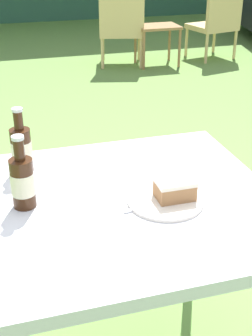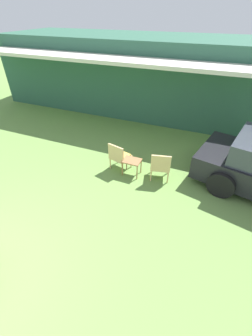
% 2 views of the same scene
% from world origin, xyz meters
% --- Properties ---
extents(wicker_chair_cushioned, '(0.60, 0.57, 0.83)m').
position_xyz_m(wicker_chair_cushioned, '(1.13, 4.17, 0.45)').
color(wicker_chair_cushioned, tan).
rests_on(wicker_chair_cushioned, ground_plane).
extents(wicker_chair_plain, '(0.59, 0.57, 0.83)m').
position_xyz_m(wicker_chair_plain, '(2.32, 4.15, 0.46)').
color(wicker_chair_plain, tan).
rests_on(wicker_chair_plain, ground_plane).
extents(garden_side_table, '(0.49, 0.38, 0.46)m').
position_xyz_m(garden_side_table, '(1.54, 4.08, 0.39)').
color(garden_side_table, '#996B42').
rests_on(garden_side_table, ground_plane).
extents(patio_table, '(0.85, 0.84, 0.73)m').
position_xyz_m(patio_table, '(0.00, 0.00, 0.66)').
color(patio_table, silver).
rests_on(patio_table, ground_plane).
extents(cake_on_plate, '(0.23, 0.23, 0.07)m').
position_xyz_m(cake_on_plate, '(0.09, -0.05, 0.75)').
color(cake_on_plate, silver).
rests_on(cake_on_plate, patio_table).
extents(cola_bottle_near, '(0.07, 0.07, 0.22)m').
position_xyz_m(cola_bottle_near, '(-0.31, 0.27, 0.81)').
color(cola_bottle_near, '#381E0F').
rests_on(cola_bottle_near, patio_table).
extents(cola_bottle_far, '(0.07, 0.07, 0.22)m').
position_xyz_m(cola_bottle_far, '(-0.33, 0.04, 0.81)').
color(cola_bottle_far, '#381E0F').
rests_on(cola_bottle_far, patio_table).
extents(fork, '(0.19, 0.05, 0.01)m').
position_xyz_m(fork, '(0.03, -0.06, 0.73)').
color(fork, silver).
rests_on(fork, patio_table).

